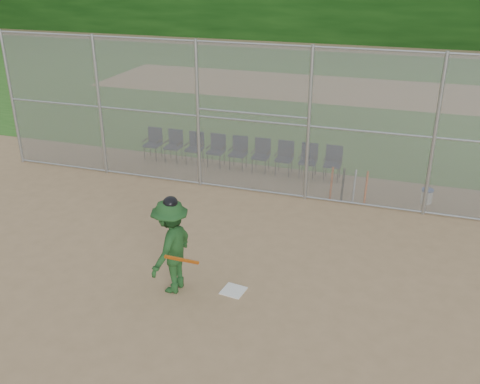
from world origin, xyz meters
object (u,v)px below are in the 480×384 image
(batter_at_plate, at_px, (171,246))
(water_cooler, at_px, (427,196))
(home_plate, at_px, (233,291))
(chair_0, at_px, (153,144))

(batter_at_plate, xyz_separation_m, water_cooler, (4.63, 5.67, -0.76))
(batter_at_plate, distance_m, water_cooler, 7.35)
(home_plate, relative_size, water_cooler, 1.10)
(home_plate, height_order, water_cooler, water_cooler)
(home_plate, height_order, chair_0, chair_0)
(water_cooler, bearing_deg, home_plate, -122.97)
(home_plate, relative_size, chair_0, 0.44)
(home_plate, xyz_separation_m, water_cooler, (3.50, 5.39, 0.19))
(water_cooler, bearing_deg, chair_0, 174.33)
(water_cooler, height_order, chair_0, chair_0)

